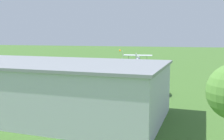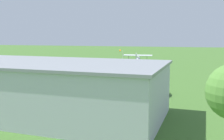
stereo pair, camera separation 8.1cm
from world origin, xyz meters
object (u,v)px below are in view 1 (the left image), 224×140
(person_crossing_taxiway, at_px, (21,81))
(biplane, at_px, (137,60))
(car_blue, at_px, (162,91))
(person_watching_takeoff, at_px, (50,81))
(hangar, at_px, (27,87))
(person_walking_on_apron, at_px, (164,88))
(person_near_hangar_door, at_px, (36,82))
(windsock, at_px, (121,52))

(person_crossing_taxiway, bearing_deg, biplane, -150.13)
(car_blue, bearing_deg, person_watching_takeoff, -8.74)
(biplane, distance_m, person_watching_takeoff, 22.18)
(hangar, height_order, person_walking_on_apron, hangar)
(biplane, relative_size, person_near_hangar_door, 4.19)
(hangar, xyz_separation_m, person_near_hangar_door, (10.20, -19.57, -2.93))
(hangar, height_order, person_near_hangar_door, hangar)
(person_near_hangar_door, xyz_separation_m, person_crossing_taxiway, (3.73, 0.24, -0.10))
(car_blue, relative_size, windsock, 0.69)
(person_near_hangar_door, relative_size, person_crossing_taxiway, 1.12)
(person_near_hangar_door, height_order, person_watching_takeoff, person_near_hangar_door)
(person_walking_on_apron, bearing_deg, person_watching_takeoff, -1.67)
(person_watching_takeoff, relative_size, person_walking_on_apron, 1.03)
(hangar, relative_size, person_walking_on_apron, 24.24)
(car_blue, relative_size, person_near_hangar_door, 2.60)
(hangar, xyz_separation_m, person_walking_on_apron, (-18.33, -19.91, -2.98))
(person_near_hangar_door, bearing_deg, biplane, -146.31)
(person_watching_takeoff, bearing_deg, biplane, -144.54)
(hangar, distance_m, person_walking_on_apron, 27.23)
(person_crossing_taxiway, relative_size, person_walking_on_apron, 0.94)
(person_near_hangar_door, relative_size, person_walking_on_apron, 1.05)
(person_crossing_taxiway, bearing_deg, person_walking_on_apron, -178.97)
(person_crossing_taxiway, height_order, windsock, windsock)
(windsock, bearing_deg, person_walking_on_apron, 118.42)
(person_near_hangar_door, height_order, windsock, windsock)
(windsock, bearing_deg, person_near_hangar_door, 68.48)
(person_crossing_taxiway, xyz_separation_m, person_walking_on_apron, (-32.26, -0.58, 0.05))
(person_watching_takeoff, relative_size, windsock, 0.26)
(windsock, bearing_deg, person_crossing_taxiway, 62.89)
(hangar, relative_size, person_crossing_taxiway, 25.67)
(car_blue, xyz_separation_m, person_watching_takeoff, (25.52, -3.92, 0.06))
(person_near_hangar_door, bearing_deg, person_crossing_taxiway, 3.67)
(hangar, xyz_separation_m, windsock, (-1.90, -50.27, 2.04))
(person_walking_on_apron, bearing_deg, hangar, 47.37)
(person_near_hangar_door, distance_m, person_walking_on_apron, 28.54)
(biplane, bearing_deg, hangar, 72.70)
(hangar, relative_size, windsock, 6.12)
(car_blue, relative_size, person_walking_on_apron, 2.74)
(biplane, height_order, person_watching_takeoff, biplane)
(person_walking_on_apron, relative_size, windsock, 0.25)
(hangar, relative_size, person_near_hangar_door, 23.02)
(car_blue, relative_size, person_crossing_taxiway, 2.90)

